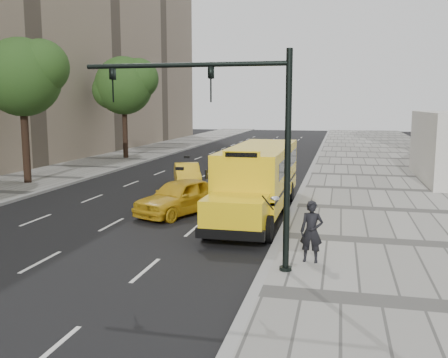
% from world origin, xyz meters
% --- Properties ---
extents(ground, '(140.00, 140.00, 0.00)m').
position_xyz_m(ground, '(0.00, 0.00, 0.00)').
color(ground, black).
rests_on(ground, ground).
extents(sidewalk_museum, '(12.00, 140.00, 0.15)m').
position_xyz_m(sidewalk_museum, '(12.00, 0.00, 0.07)').
color(sidewalk_museum, gray).
rests_on(sidewalk_museum, ground).
extents(curb_museum, '(0.30, 140.00, 0.15)m').
position_xyz_m(curb_museum, '(6.00, 0.00, 0.07)').
color(curb_museum, gray).
rests_on(curb_museum, ground).
extents(curb_far, '(0.30, 140.00, 0.15)m').
position_xyz_m(curb_far, '(-8.00, 0.00, 0.07)').
color(curb_far, gray).
rests_on(curb_far, ground).
extents(tree_b, '(5.21, 4.63, 8.77)m').
position_xyz_m(tree_b, '(-10.41, 3.22, 6.49)').
color(tree_b, black).
rests_on(tree_b, ground).
extents(tree_c, '(5.64, 5.02, 8.96)m').
position_xyz_m(tree_c, '(-10.40, 17.59, 6.49)').
color(tree_c, black).
rests_on(tree_c, ground).
extents(school_bus, '(2.96, 11.56, 3.19)m').
position_xyz_m(school_bus, '(4.50, -1.33, 1.76)').
color(school_bus, yellow).
rests_on(school_bus, ground).
extents(taxi_near, '(3.60, 5.04, 1.59)m').
position_xyz_m(taxi_near, '(1.13, -2.47, 0.80)').
color(taxi_near, gold).
rests_on(taxi_near, ground).
extents(taxi_far, '(2.83, 4.31, 1.34)m').
position_xyz_m(taxi_far, '(-0.93, 5.18, 0.67)').
color(taxi_far, gold).
rests_on(taxi_far, ground).
extents(pedestrian, '(0.72, 0.50, 1.88)m').
position_xyz_m(pedestrian, '(7.27, -8.51, 1.09)').
color(pedestrian, black).
rests_on(pedestrian, sidewalk_museum).
extents(traffic_signal, '(6.18, 0.36, 6.40)m').
position_xyz_m(traffic_signal, '(5.19, -9.47, 4.09)').
color(traffic_signal, black).
rests_on(traffic_signal, ground).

